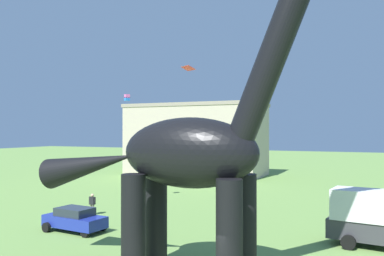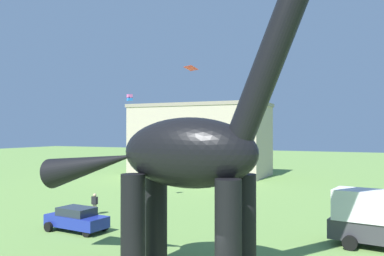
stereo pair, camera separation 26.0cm
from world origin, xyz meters
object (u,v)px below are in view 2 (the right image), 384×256
Objects in this scene: kite_near_high at (130,98)px; parked_sedan_left at (77,219)px; kite_apex at (191,68)px; person_near_flyer at (129,219)px; person_strolling_adult at (95,202)px; dinosaur_sculpture at (187,153)px; parked_box_truck at (381,219)px.

parked_sedan_left is at bearing -76.35° from kite_near_high.
kite_apex is (1.01, 15.43, 11.93)m from parked_sedan_left.
parked_sedan_left is at bearing 110.33° from person_near_flyer.
parked_sedan_left is at bearing 100.89° from person_strolling_adult.
kite_near_high is (-3.35, -5.77, -3.23)m from kite_apex.
kite_apex is (-2.37, 14.44, 11.82)m from person_near_flyer.
parked_sedan_left is (-10.20, 4.65, -4.76)m from dinosaur_sculpture.
person_strolling_adult is (-20.22, 0.64, -0.65)m from parked_box_truck.
kite_near_high reaches higher than person_near_flyer.
parked_box_truck is at bearing -74.29° from person_near_flyer.
person_strolling_adult is at bearing -106.75° from kite_apex.
parked_sedan_left is 5.16m from person_strolling_adult.
dinosaur_sculpture is at bearing -125.55° from person_near_flyer.
parked_box_truck is at bearing -33.91° from kite_apex.
kite_apex is at bearing 90.00° from dinosaur_sculpture.
kite_apex is at bearing -121.50° from person_strolling_adult.
kite_near_high is at bearing -103.48° from person_strolling_adult.
dinosaur_sculpture is 2.63× the size of parked_box_truck.
kite_apex reaches higher than parked_box_truck.
dinosaur_sculpture reaches higher than kite_apex.
parked_box_truck is 3.83× the size of person_near_flyer.
kite_near_high is at bearing -120.15° from kite_apex.
kite_near_high reaches higher than parked_sedan_left.
dinosaur_sculpture is 12.29m from parked_box_truck.
dinosaur_sculpture is 12.17m from parked_sedan_left.
parked_box_truck is 3.54× the size of person_strolling_adult.
dinosaur_sculpture reaches higher than kite_near_high.
person_strolling_adult is at bearing -173.49° from parked_box_truck.
parked_sedan_left is 2.64× the size of person_strolling_adult.
kite_apex reaches higher than person_strolling_adult.
person_strolling_adult is 2.88× the size of kite_near_high.
person_strolling_adult reaches higher than person_near_flyer.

